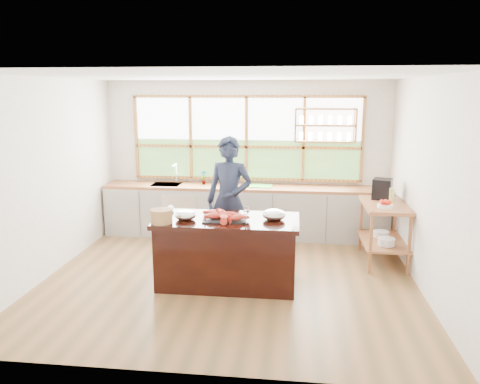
% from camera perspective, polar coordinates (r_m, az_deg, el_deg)
% --- Properties ---
extents(ground_plane, '(5.00, 5.00, 0.00)m').
position_cam_1_polar(ground_plane, '(6.53, -1.28, -10.43)').
color(ground_plane, olive).
extents(room_shell, '(5.02, 4.52, 2.71)m').
position_cam_1_polar(room_shell, '(6.58, -0.52, 5.55)').
color(room_shell, white).
rests_on(room_shell, ground_plane).
extents(back_counter, '(4.90, 0.63, 0.90)m').
position_cam_1_polar(back_counter, '(8.22, 0.44, -2.31)').
color(back_counter, '#ABA9A1').
rests_on(back_counter, ground_plane).
extents(right_shelf_unit, '(0.62, 1.10, 0.90)m').
position_cam_1_polar(right_shelf_unit, '(7.25, 17.17, -3.63)').
color(right_shelf_unit, '#945A2C').
rests_on(right_shelf_unit, ground_plane).
extents(island, '(1.85, 0.90, 0.90)m').
position_cam_1_polar(island, '(6.19, -1.56, -7.25)').
color(island, black).
rests_on(island, ground_plane).
extents(cook, '(0.77, 0.58, 1.89)m').
position_cam_1_polar(cook, '(6.84, -1.32, -1.09)').
color(cook, '#1C2338').
rests_on(cook, ground_plane).
extents(potted_plant, '(0.14, 0.09, 0.26)m').
position_cam_1_polar(potted_plant, '(8.26, -4.48, 1.81)').
color(potted_plant, slate).
rests_on(potted_plant, back_counter).
extents(cutting_board, '(0.42, 0.33, 0.01)m').
position_cam_1_polar(cutting_board, '(8.09, 2.47, 0.74)').
color(cutting_board, green).
rests_on(cutting_board, back_counter).
extents(espresso_machine, '(0.35, 0.36, 0.31)m').
position_cam_1_polar(espresso_machine, '(7.45, 16.95, 0.37)').
color(espresso_machine, black).
rests_on(espresso_machine, right_shelf_unit).
extents(wine_bottle, '(0.07, 0.07, 0.26)m').
position_cam_1_polar(wine_bottle, '(7.02, 17.98, -0.60)').
color(wine_bottle, '#ACBE56').
rests_on(wine_bottle, right_shelf_unit).
extents(fruit_bowl, '(0.22, 0.22, 0.11)m').
position_cam_1_polar(fruit_bowl, '(6.92, 17.29, -1.45)').
color(fruit_bowl, white).
rests_on(fruit_bowl, right_shelf_unit).
extents(slate_board, '(0.59, 0.46, 0.02)m').
position_cam_1_polar(slate_board, '(6.01, -1.91, -3.30)').
color(slate_board, black).
rests_on(slate_board, island).
extents(lobster_pile, '(0.55, 0.48, 0.08)m').
position_cam_1_polar(lobster_pile, '(5.98, -2.01, -2.88)').
color(lobster_pile, red).
rests_on(lobster_pile, slate_board).
extents(mixing_bowl_left, '(0.27, 0.27, 0.13)m').
position_cam_1_polar(mixing_bowl_left, '(6.03, -6.67, -2.83)').
color(mixing_bowl_left, silver).
rests_on(mixing_bowl_left, island).
extents(mixing_bowl_right, '(0.30, 0.30, 0.14)m').
position_cam_1_polar(mixing_bowl_right, '(6.01, 4.17, -2.78)').
color(mixing_bowl_right, silver).
rests_on(mixing_bowl_right, island).
extents(wine_glass, '(0.08, 0.08, 0.22)m').
position_cam_1_polar(wine_glass, '(5.77, 0.81, -2.37)').
color(wine_glass, white).
rests_on(wine_glass, island).
extents(wicker_basket, '(0.27, 0.27, 0.17)m').
position_cam_1_polar(wicker_basket, '(5.91, -9.56, -2.93)').
color(wicker_basket, '#A7754F').
rests_on(wicker_basket, island).
extents(parchment_roll, '(0.09, 0.30, 0.08)m').
position_cam_1_polar(parchment_roll, '(6.38, -8.70, -2.22)').
color(parchment_roll, white).
rests_on(parchment_roll, island).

